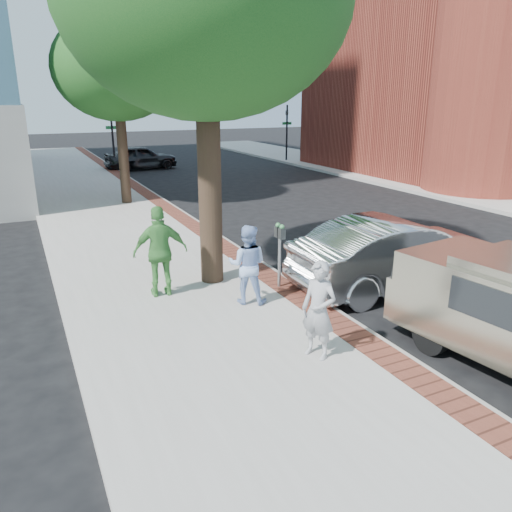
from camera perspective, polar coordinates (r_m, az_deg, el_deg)
ground at (r=10.47m, az=1.85°, el=-6.26°), size 120.00×120.00×0.00m
sidewalk at (r=17.26m, az=-15.06°, el=3.04°), size 5.00×60.00×0.15m
brick_strip at (r=17.74m, az=-8.10°, el=4.14°), size 0.60×60.00×0.01m
curb at (r=17.87m, az=-7.02°, el=4.01°), size 0.10×60.00×0.15m
sidewalk_far at (r=25.45m, az=23.18°, el=6.79°), size 5.00×60.00×0.15m
church at (r=33.51m, az=25.76°, el=21.18°), size 19.00×16.00×20.40m
signal_near at (r=31.01m, az=-16.09°, el=13.28°), size 0.70×0.15×3.80m
signal_far at (r=34.93m, az=3.54°, el=14.33°), size 0.70×0.15×3.80m
tree_far at (r=20.89m, az=-15.67°, el=19.92°), size 4.80×4.80×7.14m
parking_meter at (r=11.01m, az=2.73°, el=1.61°), size 0.12×0.32×1.47m
person_gray at (r=8.15m, az=7.17°, el=-6.17°), size 0.62×0.71×1.64m
person_officer at (r=10.22m, az=-0.98°, el=-0.97°), size 1.02×0.96×1.66m
person_green at (r=10.75m, az=-10.86°, el=0.49°), size 1.20×0.61×1.96m
sedan_silver at (r=11.87m, az=15.90°, el=0.25°), size 5.09×1.86×1.67m
bg_car at (r=32.13m, az=-13.02°, el=10.93°), size 4.44×2.01×1.48m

